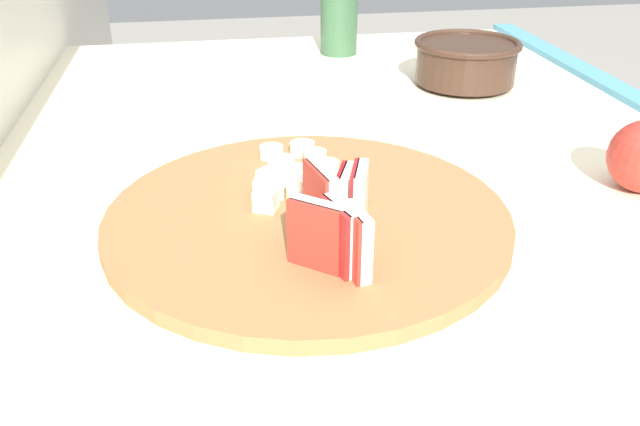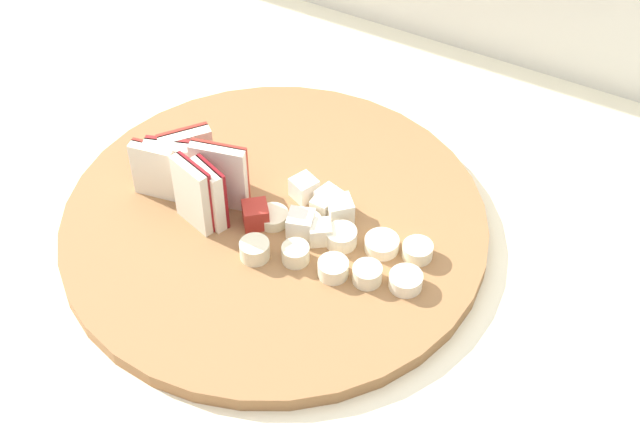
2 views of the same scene
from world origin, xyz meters
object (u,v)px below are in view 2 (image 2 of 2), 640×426
at_px(cutting_board, 274,225).
at_px(apple_dice_pile, 307,211).
at_px(banana_slice_rows, 337,250).
at_px(apple_wedge_fan, 190,175).

relative_size(cutting_board, apple_dice_pile, 4.10).
relative_size(apple_dice_pile, banana_slice_rows, 0.57).
xyz_separation_m(apple_wedge_fan, apple_dice_pile, (0.10, 0.03, -0.02)).
bearing_deg(apple_dice_pile, banana_slice_rows, -30.37).
bearing_deg(apple_dice_pile, apple_wedge_fan, -165.21).
bearing_deg(apple_wedge_fan, apple_dice_pile, 14.79).
height_order(apple_wedge_fan, apple_dice_pile, apple_wedge_fan).
height_order(cutting_board, apple_dice_pile, apple_dice_pile).
xyz_separation_m(cutting_board, apple_dice_pile, (0.03, 0.01, 0.02)).
distance_m(cutting_board, apple_dice_pile, 0.03).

